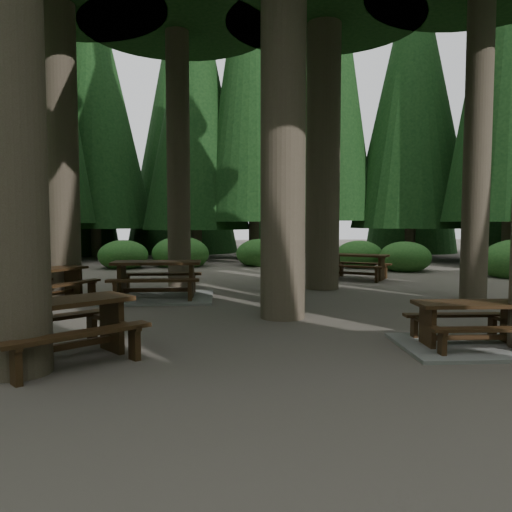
{
  "coord_description": "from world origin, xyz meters",
  "views": [
    {
      "loc": [
        -0.41,
        -9.09,
        1.82
      ],
      "look_at": [
        0.38,
        1.25,
        1.1
      ],
      "focal_mm": 35.0,
      "sensor_mm": 36.0,
      "label": 1
    }
  ],
  "objects": [
    {
      "name": "picnic_table_c",
      "position": [
        -1.86,
        2.73,
        0.32
      ],
      "size": [
        2.62,
        2.17,
        0.88
      ],
      "rotation": [
        0.0,
        0.0,
        -0.01
      ],
      "color": "gray",
      "rests_on": "ground"
    },
    {
      "name": "shrub_ring",
      "position": [
        0.7,
        0.75,
        0.4
      ],
      "size": [
        23.86,
        24.64,
        1.49
      ],
      "color": "#266121",
      "rests_on": "ground"
    },
    {
      "name": "ground",
      "position": [
        0.0,
        0.0,
        0.0
      ],
      "size": [
        80.0,
        80.0,
        0.0
      ],
      "primitive_type": "plane",
      "color": "#574C46",
      "rests_on": "ground"
    },
    {
      "name": "picnic_table_b",
      "position": [
        -4.22,
        2.43,
        0.5
      ],
      "size": [
        2.09,
        2.22,
        0.76
      ],
      "rotation": [
        0.0,
        0.0,
        1.07
      ],
      "color": "black",
      "rests_on": "ground"
    },
    {
      "name": "picnic_table_e",
      "position": [
        -2.48,
        -2.52,
        0.53
      ],
      "size": [
        2.37,
        2.32,
        0.8
      ],
      "rotation": [
        0.0,
        0.0,
        0.69
      ],
      "color": "black",
      "rests_on": "ground"
    },
    {
      "name": "picnic_table_a",
      "position": [
        3.19,
        -2.27,
        0.21
      ],
      "size": [
        2.01,
        1.68,
        0.67
      ],
      "rotation": [
        0.0,
        0.0,
        -0.03
      ],
      "color": "gray",
      "rests_on": "ground"
    },
    {
      "name": "picnic_table_d",
      "position": [
        3.99,
        6.25,
        0.52
      ],
      "size": [
        2.31,
        2.19,
        0.79
      ],
      "rotation": [
        0.0,
        0.0,
        -0.55
      ],
      "color": "black",
      "rests_on": "ground"
    }
  ]
}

